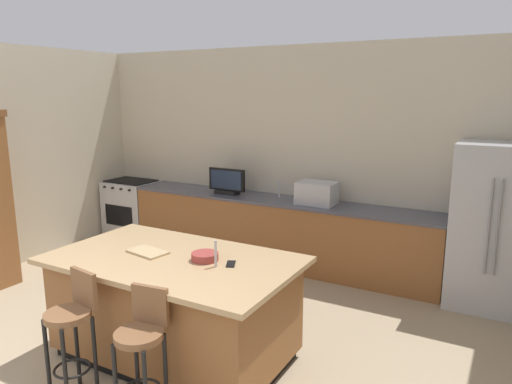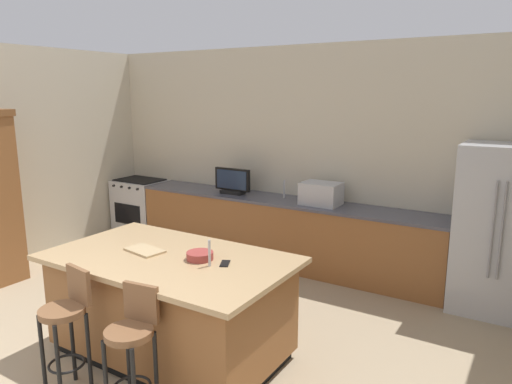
# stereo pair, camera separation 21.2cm
# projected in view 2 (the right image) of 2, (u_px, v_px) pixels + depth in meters

# --- Properties ---
(wall_back) EXTENTS (6.65, 0.12, 2.90)m
(wall_back) POSITION_uv_depth(u_px,v_px,m) (297.00, 155.00, 6.49)
(wall_back) COLOR beige
(wall_back) RESTS_ON ground_plane
(counter_back) EXTENTS (4.37, 0.62, 0.90)m
(counter_back) POSITION_uv_depth(u_px,v_px,m) (280.00, 232.00, 6.39)
(counter_back) COLOR brown
(counter_back) RESTS_ON ground_plane
(kitchen_island) EXTENTS (2.11, 1.25, 0.92)m
(kitchen_island) POSITION_uv_depth(u_px,v_px,m) (171.00, 305.00, 4.14)
(kitchen_island) COLOR black
(kitchen_island) RESTS_ON ground_plane
(refrigerator) EXTENTS (0.85, 0.74, 1.78)m
(refrigerator) POSITION_uv_depth(u_px,v_px,m) (500.00, 230.00, 4.92)
(refrigerator) COLOR #B7BABF
(refrigerator) RESTS_ON ground_plane
(range_oven) EXTENTS (0.79, 0.63, 0.92)m
(range_oven) POSITION_uv_depth(u_px,v_px,m) (141.00, 207.00, 7.72)
(range_oven) COLOR #B7BABF
(range_oven) RESTS_ON ground_plane
(microwave) EXTENTS (0.48, 0.36, 0.28)m
(microwave) POSITION_uv_depth(u_px,v_px,m) (321.00, 194.00, 5.98)
(microwave) COLOR #B7BABF
(microwave) RESTS_ON counter_back
(tv_monitor) EXTENTS (0.56, 0.16, 0.36)m
(tv_monitor) POSITION_uv_depth(u_px,v_px,m) (232.00, 182.00, 6.61)
(tv_monitor) COLOR black
(tv_monitor) RESTS_ON counter_back
(sink_faucet_back) EXTENTS (0.02, 0.02, 0.24)m
(sink_faucet_back) POSITION_uv_depth(u_px,v_px,m) (284.00, 189.00, 6.36)
(sink_faucet_back) COLOR #B2B2B7
(sink_faucet_back) RESTS_ON counter_back
(sink_faucet_island) EXTENTS (0.02, 0.02, 0.22)m
(sink_faucet_island) POSITION_uv_depth(u_px,v_px,m) (209.00, 253.00, 3.80)
(sink_faucet_island) COLOR #B2B2B7
(sink_faucet_island) RESTS_ON kitchen_island
(bar_stool_left) EXTENTS (0.34, 0.36, 0.99)m
(bar_stool_left) POSITION_uv_depth(u_px,v_px,m) (67.00, 321.00, 3.60)
(bar_stool_left) COLOR brown
(bar_stool_left) RESTS_ON ground_plane
(bar_stool_right) EXTENTS (0.34, 0.35, 0.96)m
(bar_stool_right) POSITION_uv_depth(u_px,v_px,m) (133.00, 341.00, 3.34)
(bar_stool_right) COLOR brown
(bar_stool_right) RESTS_ON ground_plane
(fruit_bowl) EXTENTS (0.23, 0.23, 0.06)m
(fruit_bowl) POSITION_uv_depth(u_px,v_px,m) (200.00, 256.00, 3.97)
(fruit_bowl) COLOR #993833
(fruit_bowl) RESTS_ON kitchen_island
(cell_phone) EXTENTS (0.13, 0.17, 0.01)m
(cell_phone) POSITION_uv_depth(u_px,v_px,m) (225.00, 263.00, 3.87)
(cell_phone) COLOR black
(cell_phone) RESTS_ON kitchen_island
(cutting_board) EXTENTS (0.38, 0.26, 0.02)m
(cutting_board) POSITION_uv_depth(u_px,v_px,m) (145.00, 250.00, 4.18)
(cutting_board) COLOR tan
(cutting_board) RESTS_ON kitchen_island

